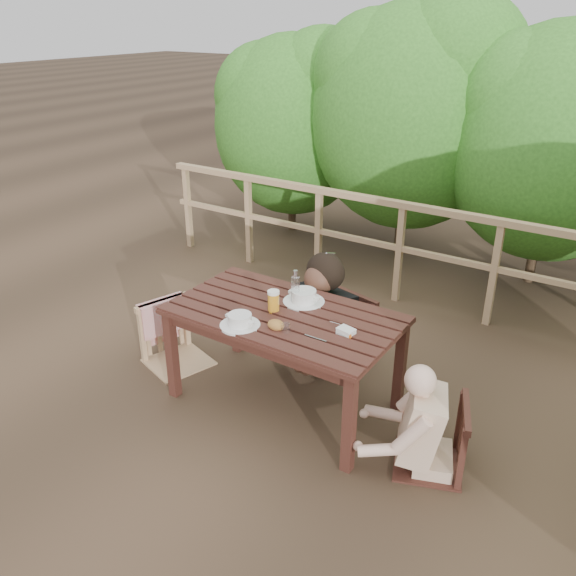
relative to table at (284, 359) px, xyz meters
The scene contains 16 objects.
ground 0.36m from the table, ahead, with size 60.00×60.00×0.00m, color #4D3827.
table is the anchor object (origin of this frame).
chair_left 1.01m from the table, behind, with size 0.47×0.47×0.94m, color tan.
chair_far 0.78m from the table, 89.08° to the left, with size 0.47×0.47×0.95m, color #371B14.
chair_right 1.13m from the table, ahead, with size 0.43×0.43×0.87m, color #371B14.
woman 0.87m from the table, 89.11° to the left, with size 0.58×0.72×1.45m, color black, non-canonical shape.
diner_right 1.18m from the table, ahead, with size 0.48×0.59×1.18m, color #D5B191, non-canonical shape.
railing 2.01m from the table, 90.00° to the left, with size 5.60×0.10×1.01m, color tan.
hedge_row 3.57m from the table, 82.87° to the left, with size 6.60×1.60×3.80m, color #306B20, non-canonical shape.
soup_near 0.53m from the table, 115.05° to the right, with size 0.27×0.27×0.09m, color silver.
soup_far 0.46m from the table, 82.93° to the left, with size 0.30×0.30×0.10m, color silver.
bread_roll 0.46m from the table, 69.62° to the right, with size 0.12×0.09×0.07m, color olive.
beer_glass 0.45m from the table, 169.44° to the right, with size 0.08×0.08×0.16m, color gold.
bottle 0.52m from the table, 96.22° to the left, with size 0.06×0.06×0.26m, color silver.
tumbler 0.48m from the table, 53.82° to the right, with size 0.06×0.06×0.07m, color silver.
butter_tub 0.63m from the table, ahead, with size 0.11×0.08×0.05m, color white.
Camera 1 is at (1.98, -2.97, 2.61)m, focal length 36.66 mm.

